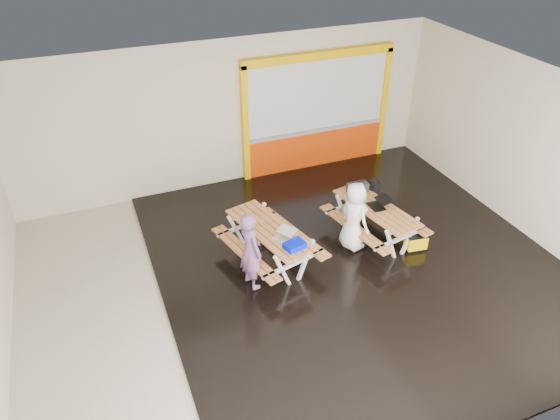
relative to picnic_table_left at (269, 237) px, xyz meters
name	(u,v)px	position (x,y,z in m)	size (l,w,h in m)	color
room	(300,200)	(0.32, -0.64, 1.12)	(10.02, 8.02, 3.52)	beige
deck	(356,262)	(1.57, -0.64, -0.60)	(7.50, 7.98, 0.05)	black
kiosk	(317,114)	(2.52, 3.29, 0.82)	(3.88, 0.16, 3.00)	#DA3B07
picnic_table_left	(269,237)	(0.00, 0.00, 0.00)	(1.85, 2.33, 0.82)	#CA7D40
picnic_table_right	(375,214)	(2.29, -0.06, -0.02)	(1.69, 2.20, 0.79)	#CA7D40
person_left	(251,250)	(-0.57, -0.55, 0.23)	(0.56, 0.37, 1.54)	#734C76
person_right	(354,216)	(1.68, -0.24, 0.20)	(0.70, 0.46, 1.44)	white
laptop_left	(284,236)	(0.13, -0.40, 0.24)	(0.50, 0.49, 0.16)	silver
laptop_right	(379,204)	(2.34, -0.06, 0.22)	(0.42, 0.37, 0.18)	black
blue_pouch	(295,245)	(0.21, -0.73, 0.25)	(0.37, 0.26, 0.11)	#0011E0
toolbox	(358,188)	(2.22, 0.60, 0.27)	(0.44, 0.22, 0.25)	black
backpack	(373,190)	(2.62, 0.64, 0.09)	(0.36, 0.31, 0.51)	black
dark_case	(362,238)	(1.99, -0.12, -0.50)	(0.41, 0.31, 0.15)	black
fluke_bag	(416,242)	(2.86, -0.75, -0.40)	(0.46, 0.33, 0.37)	black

